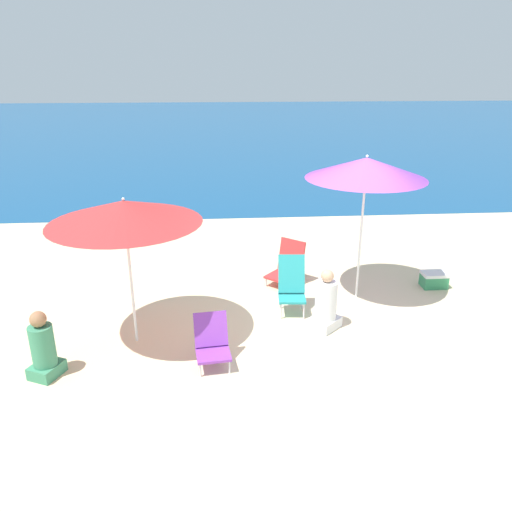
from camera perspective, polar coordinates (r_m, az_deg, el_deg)
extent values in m
plane|color=beige|center=(7.40, 7.80, -8.52)|extent=(60.00, 60.00, 0.00)
cube|color=navy|center=(32.25, -1.75, 14.70)|extent=(60.00, 40.00, 0.01)
cylinder|color=white|center=(6.91, -14.03, -3.17)|extent=(0.04, 0.04, 1.73)
cone|color=red|center=(6.57, -14.81, 4.91)|extent=(1.98, 1.98, 0.29)
sphere|color=white|center=(6.53, -14.95, 6.32)|extent=(0.04, 0.04, 0.04)
cylinder|color=white|center=(8.16, 11.85, 1.80)|extent=(0.04, 0.04, 2.00)
cone|color=purple|center=(7.86, 12.49, 9.79)|extent=(1.86, 1.86, 0.32)
sphere|color=white|center=(7.83, 12.59, 11.08)|extent=(0.04, 0.04, 0.04)
cylinder|color=silver|center=(7.62, 2.87, -6.33)|extent=(0.02, 0.02, 0.26)
cylinder|color=silver|center=(7.64, 5.50, -6.30)|extent=(0.02, 0.02, 0.26)
cylinder|color=silver|center=(7.92, 2.75, -5.19)|extent=(0.02, 0.02, 0.26)
cylinder|color=silver|center=(7.94, 5.27, -5.17)|extent=(0.02, 0.02, 0.26)
cube|color=teal|center=(7.71, 4.12, -4.76)|extent=(0.44, 0.43, 0.04)
cube|color=teal|center=(7.76, 4.08, -2.02)|extent=(0.43, 0.29, 0.57)
cylinder|color=silver|center=(6.37, -6.37, -12.86)|extent=(0.02, 0.02, 0.19)
cylinder|color=silver|center=(6.40, -3.05, -12.56)|extent=(0.02, 0.02, 0.19)
cylinder|color=silver|center=(6.66, -6.65, -11.19)|extent=(0.02, 0.02, 0.19)
cylinder|color=silver|center=(6.69, -3.49, -10.92)|extent=(0.02, 0.02, 0.19)
cube|color=purple|center=(6.47, -4.92, -11.04)|extent=(0.47, 0.46, 0.04)
cube|color=purple|center=(6.52, -5.20, -8.30)|extent=(0.45, 0.24, 0.43)
cylinder|color=silver|center=(8.69, 1.17, -3.02)|extent=(0.02, 0.02, 0.16)
cylinder|color=silver|center=(8.48, 3.48, -3.71)|extent=(0.02, 0.02, 0.16)
cylinder|color=silver|center=(9.02, 2.77, -2.12)|extent=(0.02, 0.02, 0.16)
cylinder|color=silver|center=(8.81, 5.03, -2.76)|extent=(0.02, 0.02, 0.16)
cube|color=red|center=(8.71, 3.13, -2.31)|extent=(0.70, 0.71, 0.04)
cube|color=red|center=(8.79, 4.08, 0.05)|extent=(0.47, 0.43, 0.57)
cube|color=#3F8C66|center=(6.88, -22.78, -11.88)|extent=(0.44, 0.47, 0.16)
cylinder|color=#3F8C66|center=(6.71, -23.20, -9.40)|extent=(0.29, 0.29, 0.53)
sphere|color=#9E704C|center=(6.54, -23.65, -6.64)|extent=(0.20, 0.20, 0.20)
cube|color=silver|center=(7.47, 7.86, -7.54)|extent=(0.54, 0.53, 0.16)
cylinder|color=silver|center=(7.30, 8.00, -5.01)|extent=(0.32, 0.32, 0.58)
sphere|color=tan|center=(7.14, 8.15, -2.27)|extent=(0.19, 0.19, 0.19)
cylinder|color=#8CCCEA|center=(7.30, -4.63, -8.13)|extent=(0.06, 0.06, 0.16)
cylinder|color=#8CCCEA|center=(7.25, -4.65, -7.42)|extent=(0.03, 0.03, 0.05)
cylinder|color=black|center=(7.23, -4.66, -7.18)|extent=(0.03, 0.03, 0.02)
cube|color=#338C59|center=(9.20, 19.65, -2.71)|extent=(0.42, 0.29, 0.22)
cube|color=white|center=(9.15, 19.75, -1.93)|extent=(0.43, 0.30, 0.05)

